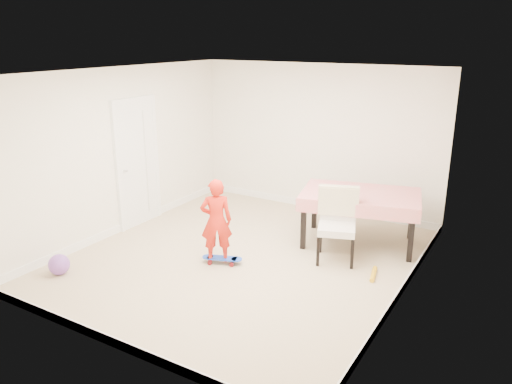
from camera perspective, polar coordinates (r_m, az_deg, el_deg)
The scene contains 17 objects.
ground at distance 7.22m, azimuth -1.51°, elevation -7.50°, with size 5.00×5.00×0.00m, color tan.
ceiling at distance 6.55m, azimuth -1.69°, elevation 13.39°, with size 4.50×5.00×0.04m, color white.
wall_back at distance 8.91m, azimuth 6.98°, elevation 6.06°, with size 4.50×0.04×2.60m, color white.
wall_front at distance 4.96m, azimuth -17.08°, elevation -4.01°, with size 4.50×0.04×2.60m, color white.
wall_left at distance 8.15m, azimuth -15.03°, elevation 4.51°, with size 0.04×5.00×2.60m, color white.
wall_right at distance 5.93m, azimuth 16.96°, elevation -0.44°, with size 0.04×5.00×2.60m, color white.
door at distance 8.41m, azimuth -13.41°, elevation 3.10°, with size 0.10×0.94×2.11m, color white.
baseboard_back at distance 9.24m, azimuth 6.72°, elevation -1.48°, with size 4.50×0.02×0.12m, color white.
baseboard_front at distance 5.51m, azimuth -15.97°, elevation -16.13°, with size 4.50×0.02×0.12m, color white.
baseboard_left at distance 8.51m, azimuth -14.43°, elevation -3.64°, with size 0.02×5.00×0.12m, color white.
baseboard_right at distance 6.41m, azimuth 16.05°, elevation -11.06°, with size 0.02×5.00×0.12m, color white.
dining_table at distance 7.70m, azimuth 11.70°, elevation -2.95°, with size 1.72×1.08×0.81m, color #AD1C09, non-canonical shape.
dining_chair at distance 7.03m, azimuth 9.22°, elevation -3.86°, with size 0.56×0.64×1.03m, color white, non-canonical shape.
skateboard at distance 7.05m, azimuth -3.88°, elevation -7.80°, with size 0.57×0.21×0.09m, color blue, non-canonical shape.
child at distance 6.85m, azimuth -4.56°, elevation -3.58°, with size 0.43×0.28×1.19m, color red.
balloon at distance 7.18m, azimuth -21.59°, elevation -7.71°, with size 0.28×0.28×0.28m, color purple.
foam_toy at distance 6.86m, azimuth 13.28°, elevation -9.12°, with size 0.06×0.06×0.40m, color gold.
Camera 1 is at (3.49, -5.53, 3.06)m, focal length 35.00 mm.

